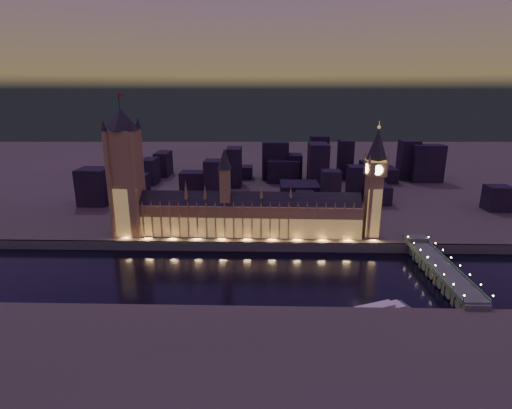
{
  "coord_description": "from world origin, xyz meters",
  "views": [
    {
      "loc": [
        13.8,
        -279.27,
        134.76
      ],
      "look_at": [
        5.0,
        55.0,
        38.0
      ],
      "focal_mm": 28.0,
      "sensor_mm": 36.0,
      "label": 1
    }
  ],
  "objects_px": {
    "victoria_tower": "(125,167)",
    "westminster_bridge": "(438,269)",
    "palace_of_westminster": "(247,215)",
    "elizabeth_tower": "(375,174)",
    "river_boat": "(375,310)"
  },
  "relations": [
    {
      "from": "palace_of_westminster",
      "to": "victoria_tower",
      "type": "distance_m",
      "value": 114.91
    },
    {
      "from": "palace_of_westminster",
      "to": "elizabeth_tower",
      "type": "height_order",
      "value": "elizabeth_tower"
    },
    {
      "from": "river_boat",
      "to": "elizabeth_tower",
      "type": "bearing_deg",
      "value": 77.77
    },
    {
      "from": "elizabeth_tower",
      "to": "westminster_bridge",
      "type": "relative_size",
      "value": 0.9
    },
    {
      "from": "palace_of_westminster",
      "to": "victoria_tower",
      "type": "bearing_deg",
      "value": 179.91
    },
    {
      "from": "palace_of_westminster",
      "to": "victoria_tower",
      "type": "height_order",
      "value": "victoria_tower"
    },
    {
      "from": "victoria_tower",
      "to": "elizabeth_tower",
      "type": "relative_size",
      "value": 1.22
    },
    {
      "from": "palace_of_westminster",
      "to": "elizabeth_tower",
      "type": "bearing_deg",
      "value": 0.09
    },
    {
      "from": "elizabeth_tower",
      "to": "victoria_tower",
      "type": "bearing_deg",
      "value": 180.0
    },
    {
      "from": "victoria_tower",
      "to": "westminster_bridge",
      "type": "height_order",
      "value": "victoria_tower"
    },
    {
      "from": "palace_of_westminster",
      "to": "victoria_tower",
      "type": "relative_size",
      "value": 1.64
    },
    {
      "from": "elizabeth_tower",
      "to": "river_boat",
      "type": "xyz_separation_m",
      "value": [
        -25.37,
        -117.04,
        -62.72
      ]
    },
    {
      "from": "elizabeth_tower",
      "to": "river_boat",
      "type": "distance_m",
      "value": 135.19
    },
    {
      "from": "victoria_tower",
      "to": "westminster_bridge",
      "type": "relative_size",
      "value": 1.09
    },
    {
      "from": "elizabeth_tower",
      "to": "river_boat",
      "type": "height_order",
      "value": "elizabeth_tower"
    }
  ]
}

